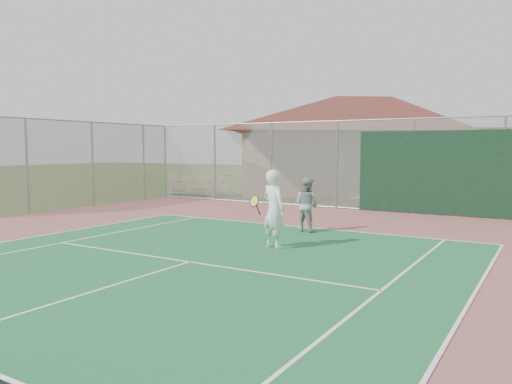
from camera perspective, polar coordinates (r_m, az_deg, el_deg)
back_fence at (r=19.24m, az=17.80°, el=2.56°), size 20.08×0.11×3.53m
side_fence_left at (r=21.84m, az=-18.17°, el=3.03°), size 0.08×9.00×3.50m
clubhouse at (r=28.81m, az=12.49°, el=6.29°), size 16.87×14.57×6.13m
bleachers at (r=26.00m, az=-6.68°, el=0.89°), size 3.08×2.11×1.06m
player_white_front at (r=11.95m, az=2.00°, el=-2.03°), size 0.95×0.78×1.88m
player_grey_back at (r=14.46m, az=5.82°, el=-1.51°), size 0.86×0.73×1.55m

